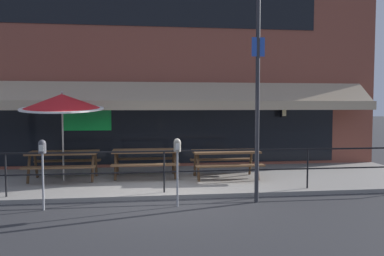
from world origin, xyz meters
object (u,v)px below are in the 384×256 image
at_px(patio_umbrella_left, 62,102).
at_px(parking_meter_far, 177,152).
at_px(street_sign_pole, 257,93).
at_px(picnic_table_left, 63,158).
at_px(picnic_table_right, 226,156).
at_px(picnic_table_centre, 146,156).
at_px(parking_meter_near, 42,153).

height_order(patio_umbrella_left, parking_meter_far, patio_umbrella_left).
relative_size(parking_meter_far, street_sign_pole, 0.31).
relative_size(picnic_table_left, patio_umbrella_left, 0.75).
bearing_deg(picnic_table_left, street_sign_pole, -28.67).
height_order(picnic_table_left, picnic_table_right, same).
bearing_deg(picnic_table_right, picnic_table_centre, 168.86).
bearing_deg(parking_meter_far, picnic_table_left, 137.09).
bearing_deg(patio_umbrella_left, parking_meter_near, -86.77).
bearing_deg(picnic_table_right, parking_meter_near, -151.40).
bearing_deg(picnic_table_centre, picnic_table_right, -11.14).
distance_m(picnic_table_right, parking_meter_far, 2.83).
distance_m(patio_umbrella_left, parking_meter_near, 2.76).
relative_size(picnic_table_left, picnic_table_centre, 1.00).
xyz_separation_m(patio_umbrella_left, street_sign_pole, (4.55, -2.46, 0.19)).
distance_m(parking_meter_near, street_sign_pole, 4.58).
distance_m(parking_meter_far, street_sign_pole, 2.12).
height_order(picnic_table_left, parking_meter_near, parking_meter_near).
height_order(parking_meter_near, parking_meter_far, same).
bearing_deg(street_sign_pole, picnic_table_right, 95.36).
distance_m(picnic_table_left, picnic_table_centre, 2.18).
distance_m(picnic_table_right, street_sign_pole, 2.77).
distance_m(patio_umbrella_left, street_sign_pole, 5.18).
xyz_separation_m(picnic_table_left, picnic_table_centre, (2.17, 0.14, 0.00)).
relative_size(picnic_table_centre, patio_umbrella_left, 0.75).
height_order(picnic_table_right, street_sign_pole, street_sign_pole).
bearing_deg(picnic_table_right, parking_meter_far, -123.06).
xyz_separation_m(picnic_table_centre, parking_meter_near, (-2.03, -2.72, 0.44)).
xyz_separation_m(picnic_table_centre, parking_meter_far, (0.65, -2.77, 0.44)).
bearing_deg(parking_meter_near, picnic_table_centre, 53.27).
height_order(picnic_table_left, street_sign_pole, street_sign_pole).
xyz_separation_m(picnic_table_centre, picnic_table_right, (2.17, -0.43, 0.00)).
xyz_separation_m(picnic_table_right, parking_meter_near, (-4.20, -2.29, 0.44)).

